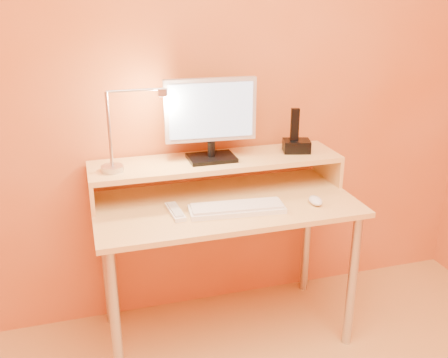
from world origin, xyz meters
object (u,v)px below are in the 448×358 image
object	(u,v)px
monitor_panel	(210,110)
phone_dock	(296,146)
lamp_base	(112,168)
keyboard	(237,209)
mouse	(316,201)
remote_control	(175,212)

from	to	relation	value
monitor_panel	phone_dock	distance (m)	0.48
lamp_base	keyboard	distance (m)	0.58
mouse	lamp_base	bearing A→B (deg)	169.26
lamp_base	mouse	distance (m)	0.93
remote_control	keyboard	bearing A→B (deg)	-15.39
lamp_base	phone_dock	world-z (taller)	phone_dock
keyboard	phone_dock	bearing A→B (deg)	39.29
phone_dock	remote_control	world-z (taller)	phone_dock
lamp_base	phone_dock	size ratio (longest dim) A/B	0.77
phone_dock	keyboard	size ratio (longest dim) A/B	0.31
phone_dock	keyboard	bearing A→B (deg)	-131.04
monitor_panel	mouse	distance (m)	0.64
keyboard	remote_control	size ratio (longest dim) A/B	2.28
lamp_base	keyboard	world-z (taller)	lamp_base
phone_dock	remote_control	size ratio (longest dim) A/B	0.70
keyboard	lamp_base	bearing A→B (deg)	160.55
monitor_panel	keyboard	distance (m)	0.48
mouse	phone_dock	bearing A→B (deg)	90.85
lamp_base	keyboard	size ratio (longest dim) A/B	0.24
monitor_panel	lamp_base	bearing A→B (deg)	-171.58
lamp_base	remote_control	bearing A→B (deg)	-36.84
monitor_panel	lamp_base	size ratio (longest dim) A/B	4.27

